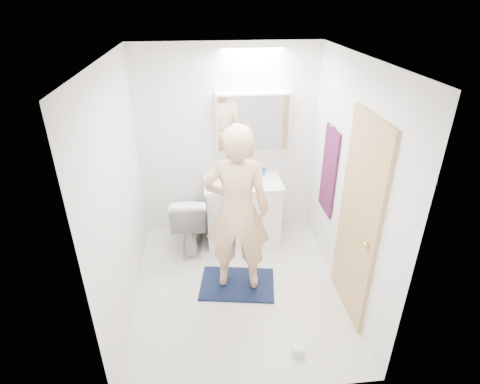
{
  "coord_description": "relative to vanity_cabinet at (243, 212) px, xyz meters",
  "views": [
    {
      "loc": [
        -0.32,
        -3.21,
        2.88
      ],
      "look_at": [
        0.05,
        0.25,
        1.05
      ],
      "focal_mm": 28.7,
      "sensor_mm": 36.0,
      "label": 1
    }
  ],
  "objects": [
    {
      "name": "soap_bottle_a",
      "position": [
        -0.32,
        0.15,
        0.54
      ],
      "size": [
        0.09,
        0.09,
        0.23
      ],
      "primitive_type": "imported",
      "rotation": [
        0.0,
        0.0,
        0.04
      ],
      "color": "beige",
      "rests_on": "countertop"
    },
    {
      "name": "wall_back",
      "position": [
        -0.16,
        0.29,
        0.81
      ],
      "size": [
        2.5,
        0.0,
        2.5
      ],
      "primitive_type": "plane",
      "rotation": [
        1.57,
        0.0,
        0.0
      ],
      "color": "white",
      "rests_on": "floor"
    },
    {
      "name": "sink_basin",
      "position": [
        -0.0,
        0.03,
        0.45
      ],
      "size": [
        0.36,
        0.36,
        0.03
      ],
      "primitive_type": "cylinder",
      "color": "white",
      "rests_on": "countertop"
    },
    {
      "name": "floor",
      "position": [
        -0.16,
        -0.96,
        -0.39
      ],
      "size": [
        2.5,
        2.5,
        0.0
      ],
      "primitive_type": "plane",
      "color": "silver",
      "rests_on": "ground"
    },
    {
      "name": "vanity_cabinet",
      "position": [
        0.0,
        0.0,
        0.0
      ],
      "size": [
        0.9,
        0.55,
        0.78
      ],
      "primitive_type": "cube",
      "color": "white",
      "rests_on": "floor"
    },
    {
      "name": "countertop",
      "position": [
        -0.0,
        -0.0,
        0.41
      ],
      "size": [
        0.95,
        0.58,
        0.04
      ],
      "primitive_type": "cube",
      "color": "white",
      "rests_on": "vanity_cabinet"
    },
    {
      "name": "wall_left",
      "position": [
        -1.26,
        -0.96,
        0.81
      ],
      "size": [
        0.0,
        2.5,
        2.5
      ],
      "primitive_type": "plane",
      "rotation": [
        1.57,
        0.0,
        1.57
      ],
      "color": "white",
      "rests_on": "floor"
    },
    {
      "name": "wall_right",
      "position": [
        0.94,
        -0.96,
        0.81
      ],
      "size": [
        0.0,
        2.5,
        2.5
      ],
      "primitive_type": "plane",
      "rotation": [
        1.57,
        0.0,
        -1.57
      ],
      "color": "white",
      "rests_on": "floor"
    },
    {
      "name": "wall_front",
      "position": [
        -0.16,
        -2.21,
        0.81
      ],
      "size": [
        2.5,
        0.0,
        2.5
      ],
      "primitive_type": "plane",
      "rotation": [
        -1.57,
        0.0,
        0.0
      ],
      "color": "white",
      "rests_on": "floor"
    },
    {
      "name": "mirror_panel",
      "position": [
        0.14,
        0.13,
        1.11
      ],
      "size": [
        0.84,
        0.01,
        0.66
      ],
      "primitive_type": "cube",
      "color": "silver",
      "rests_on": "medicine_cabinet"
    },
    {
      "name": "medicine_cabinet",
      "position": [
        0.14,
        0.21,
        1.11
      ],
      "size": [
        0.88,
        0.14,
        0.7
      ],
      "primitive_type": "cube",
      "color": "white",
      "rests_on": "wall_back"
    },
    {
      "name": "person",
      "position": [
        -0.16,
        -0.92,
        0.56
      ],
      "size": [
        0.72,
        0.53,
        1.8
      ],
      "primitive_type": "imported",
      "rotation": [
        0.0,
        0.0,
        2.98
      ],
      "color": "#DCAB84",
      "rests_on": "bath_rug"
    },
    {
      "name": "faucet",
      "position": [
        -0.0,
        0.22,
        0.51
      ],
      "size": [
        0.02,
        0.02,
        0.16
      ],
      "primitive_type": "cylinder",
      "color": "silver",
      "rests_on": "countertop"
    },
    {
      "name": "toothbrush_cup",
      "position": [
        0.27,
        0.16,
        0.47
      ],
      "size": [
        0.11,
        0.11,
        0.08
      ],
      "primitive_type": "imported",
      "rotation": [
        0.0,
        0.0,
        0.29
      ],
      "color": "#4064C2",
      "rests_on": "countertop"
    },
    {
      "name": "toilet_paper_roll",
      "position": [
        0.28,
        -1.89,
        -0.34
      ],
      "size": [
        0.11,
        0.11,
        0.1
      ],
      "primitive_type": "cylinder",
      "color": "white",
      "rests_on": "floor"
    },
    {
      "name": "towel",
      "position": [
        0.92,
        -0.41,
        0.71
      ],
      "size": [
        0.02,
        0.42,
        1.0
      ],
      "primitive_type": "cube",
      "color": "#12133A",
      "rests_on": "wall_right"
    },
    {
      "name": "toilet",
      "position": [
        -0.66,
        -0.11,
        -0.01
      ],
      "size": [
        0.46,
        0.76,
        0.76
      ],
      "primitive_type": "imported",
      "rotation": [
        0.0,
        0.0,
        3.1
      ],
      "color": "silver",
      "rests_on": "floor"
    },
    {
      "name": "door_knob",
      "position": [
        0.88,
        -1.61,
        0.56
      ],
      "size": [
        0.06,
        0.06,
        0.06
      ],
      "primitive_type": "sphere",
      "color": "gold",
      "rests_on": "door"
    },
    {
      "name": "bath_rug",
      "position": [
        -0.16,
        -0.92,
        -0.38
      ],
      "size": [
        0.88,
        0.67,
        0.02
      ],
      "primitive_type": "cube",
      "rotation": [
        0.0,
        0.0,
        -0.16
      ],
      "color": "#121D38",
      "rests_on": "floor"
    },
    {
      "name": "ceiling",
      "position": [
        -0.16,
        -0.96,
        2.01
      ],
      "size": [
        2.5,
        2.5,
        0.0
      ],
      "primitive_type": "plane",
      "rotation": [
        3.14,
        0.0,
        0.0
      ],
      "color": "white",
      "rests_on": "floor"
    },
    {
      "name": "door",
      "position": [
        0.92,
        -1.31,
        0.61
      ],
      "size": [
        0.04,
        0.8,
        2.0
      ],
      "primitive_type": "cube",
      "color": "tan",
      "rests_on": "wall_right"
    },
    {
      "name": "towel_hook",
      "position": [
        0.91,
        -0.41,
        1.23
      ],
      "size": [
        0.07,
        0.02,
        0.02
      ],
      "primitive_type": "cylinder",
      "rotation": [
        0.0,
        1.57,
        0.0
      ],
      "color": "silver",
      "rests_on": "wall_right"
    },
    {
      "name": "soap_bottle_b",
      "position": [
        -0.15,
        0.18,
        0.51
      ],
      "size": [
        0.11,
        0.11,
        0.17
      ],
      "primitive_type": "imported",
      "rotation": [
        0.0,
        0.0,
        -0.93
      ],
      "color": "#5D8FC8",
      "rests_on": "countertop"
    }
  ]
}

